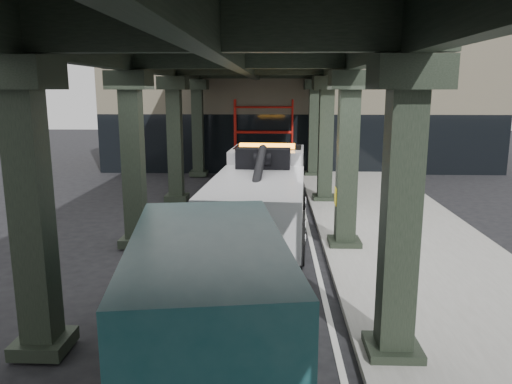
# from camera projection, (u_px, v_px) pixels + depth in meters

# --- Properties ---
(ground) EXTENTS (90.00, 90.00, 0.00)m
(ground) POSITION_uv_depth(u_px,v_px,m) (250.00, 273.00, 12.48)
(ground) COLOR black
(ground) RESTS_ON ground
(sidewalk) EXTENTS (5.00, 40.00, 0.15)m
(sidewalk) POSITION_uv_depth(u_px,v_px,m) (411.00, 247.00, 14.26)
(sidewalk) COLOR gray
(sidewalk) RESTS_ON ground
(lane_stripe) EXTENTS (0.12, 38.00, 0.01)m
(lane_stripe) POSITION_uv_depth(u_px,v_px,m) (313.00, 248.00, 14.38)
(lane_stripe) COLOR silver
(lane_stripe) RESTS_ON ground
(viaduct) EXTENTS (7.40, 32.00, 6.40)m
(viaduct) POSITION_uv_depth(u_px,v_px,m) (239.00, 53.00, 13.35)
(viaduct) COLOR black
(viaduct) RESTS_ON ground
(building) EXTENTS (22.00, 10.00, 8.00)m
(building) POSITION_uv_depth(u_px,v_px,m) (298.00, 98.00, 31.18)
(building) COLOR #C6B793
(building) RESTS_ON ground
(scaffolding) EXTENTS (3.08, 0.88, 4.00)m
(scaffolding) POSITION_uv_depth(u_px,v_px,m) (264.00, 136.00, 26.39)
(scaffolding) COLOR #B8160E
(scaffolding) RESTS_ON ground
(tow_truck) EXTENTS (3.01, 8.88, 2.87)m
(tow_truck) POSITION_uv_depth(u_px,v_px,m) (262.00, 194.00, 15.16)
(tow_truck) COLOR black
(tow_truck) RESTS_ON ground
(towed_van) EXTENTS (3.12, 6.22, 2.42)m
(towed_van) POSITION_uv_depth(u_px,v_px,m) (208.00, 301.00, 7.71)
(towed_van) COLOR #0F3538
(towed_van) RESTS_ON ground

